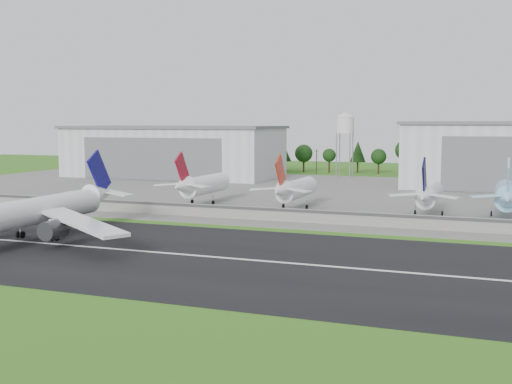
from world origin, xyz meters
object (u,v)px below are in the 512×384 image
at_px(parked_jet_skyblue, 506,195).
at_px(parked_jet_red_a, 200,185).
at_px(main_airliner, 26,219).
at_px(parked_jet_red_b, 294,189).
at_px(parked_jet_navy, 429,195).

bearing_deg(parked_jet_skyblue, parked_jet_red_a, -176.66).
distance_m(main_airliner, parked_jet_skyblue, 117.79).
bearing_deg(parked_jet_red_b, parked_jet_skyblue, 5.10).
relative_size(parked_jet_red_a, parked_jet_skyblue, 0.84).
bearing_deg(parked_jet_navy, parked_jet_red_b, 179.97).
bearing_deg(parked_jet_navy, parked_jet_skyblue, 14.78).
xyz_separation_m(parked_jet_red_a, parked_jet_navy, (66.37, -0.05, -0.27)).
distance_m(main_airliner, parked_jet_red_b, 76.51).
relative_size(parked_jet_navy, parked_jet_skyblue, 0.84).
bearing_deg(parked_jet_skyblue, parked_jet_red_b, -174.90).
xyz_separation_m(main_airliner, parked_jet_navy, (74.13, 66.95, 1.03)).
relative_size(main_airliner, parked_jet_skyblue, 1.58).
height_order(parked_jet_red_b, parked_jet_skyblue, parked_jet_skyblue).
xyz_separation_m(main_airliner, parked_jet_red_b, (36.98, 66.97, 1.13)).
distance_m(parked_jet_navy, parked_jet_skyblue, 19.75).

